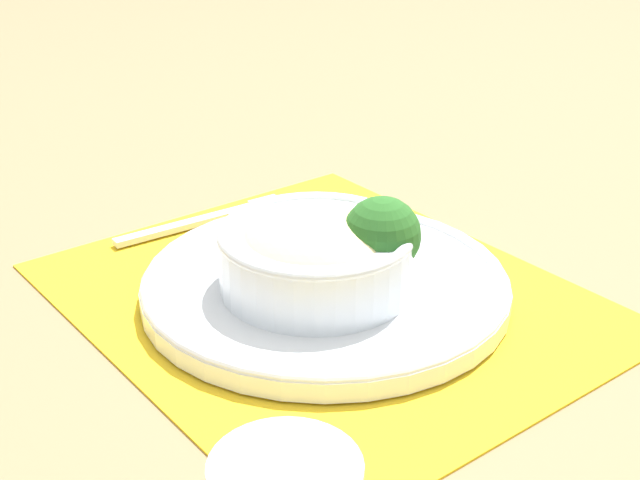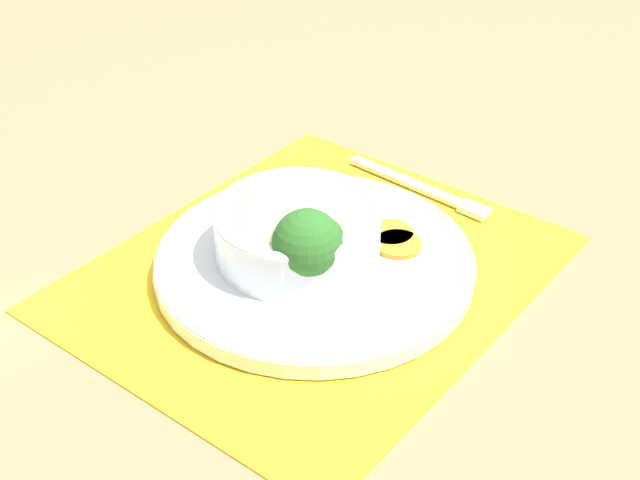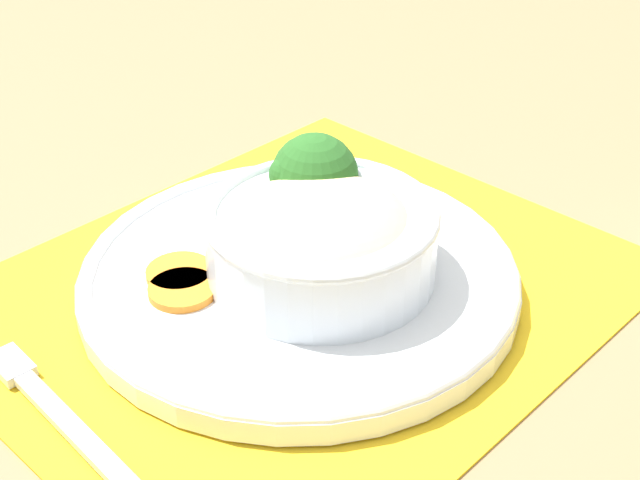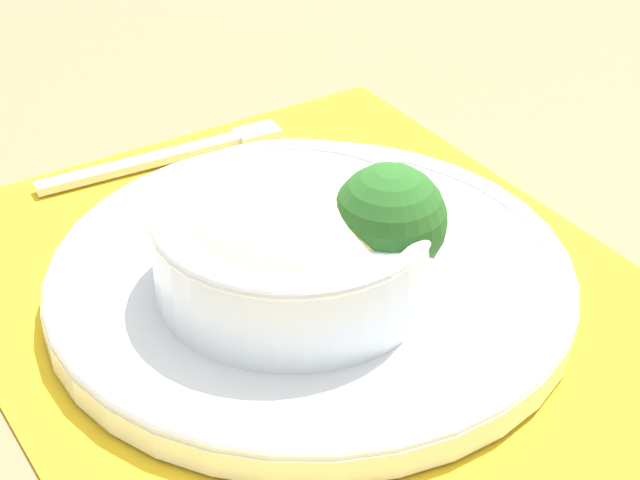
# 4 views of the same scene
# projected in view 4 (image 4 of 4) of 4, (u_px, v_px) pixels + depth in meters

# --- Properties ---
(ground_plane) EXTENTS (4.00, 4.00, 0.00)m
(ground_plane) POSITION_uv_depth(u_px,v_px,m) (311.00, 298.00, 0.63)
(ground_plane) COLOR #8C704C
(placemat) EXTENTS (0.47, 0.41, 0.00)m
(placemat) POSITION_uv_depth(u_px,v_px,m) (311.00, 296.00, 0.63)
(placemat) COLOR yellow
(placemat) RESTS_ON ground_plane
(plate) EXTENTS (0.31, 0.31, 0.02)m
(plate) POSITION_uv_depth(u_px,v_px,m) (311.00, 277.00, 0.62)
(plate) COLOR silver
(plate) RESTS_ON placemat
(bowl) EXTENTS (0.16, 0.16, 0.06)m
(bowl) POSITION_uv_depth(u_px,v_px,m) (294.00, 238.00, 0.59)
(bowl) COLOR silver
(bowl) RESTS_ON plate
(broccoli_floret) EXTENTS (0.06, 0.06, 0.08)m
(broccoli_floret) POSITION_uv_depth(u_px,v_px,m) (389.00, 223.00, 0.58)
(broccoli_floret) COLOR #84AD5B
(broccoli_floret) RESTS_ON plate
(carrot_slice_near) EXTENTS (0.05, 0.05, 0.01)m
(carrot_slice_near) POSITION_uv_depth(u_px,v_px,m) (330.00, 194.00, 0.69)
(carrot_slice_near) COLOR orange
(carrot_slice_near) RESTS_ON plate
(carrot_slice_middle) EXTENTS (0.05, 0.05, 0.01)m
(carrot_slice_middle) POSITION_uv_depth(u_px,v_px,m) (298.00, 193.00, 0.69)
(carrot_slice_middle) COLOR orange
(carrot_slice_middle) RESTS_ON plate
(fork) EXTENTS (0.02, 0.18, 0.01)m
(fork) POSITION_uv_depth(u_px,v_px,m) (187.00, 151.00, 0.77)
(fork) COLOR silver
(fork) RESTS_ON placemat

